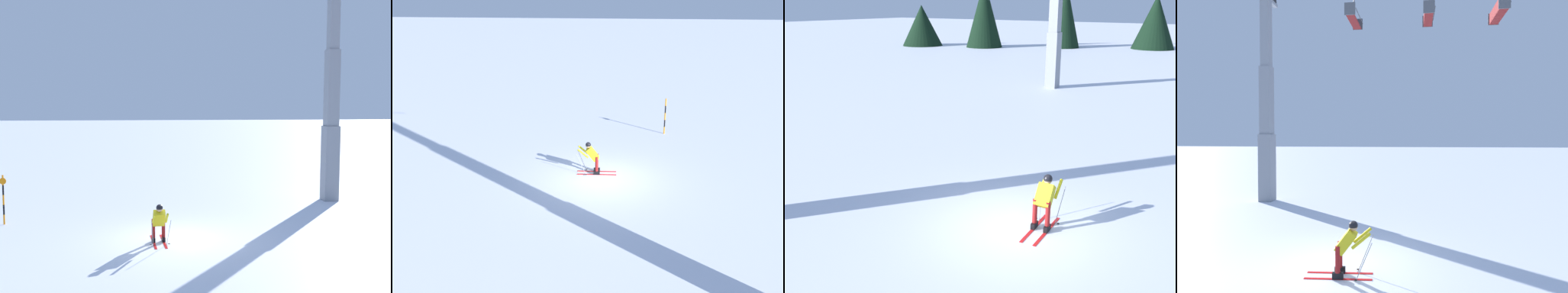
# 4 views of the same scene
# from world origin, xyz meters

# --- Properties ---
(ground_plane) EXTENTS (260.00, 260.00, 0.00)m
(ground_plane) POSITION_xyz_m (0.00, 0.00, 0.00)
(ground_plane) COLOR white
(skier_carving_main) EXTENTS (1.82, 0.74, 1.62)m
(skier_carving_main) POSITION_xyz_m (0.52, -0.60, 0.85)
(skier_carving_main) COLOR red
(skier_carving_main) RESTS_ON ground_plane
(lift_tower_far) EXTENTS (0.79, 2.38, 12.15)m
(lift_tower_far) POSITION_xyz_m (19.65, 8.41, 5.02)
(lift_tower_far) COLOR gray
(lift_tower_far) RESTS_ON ground_plane
(tree_line_ridge) EXTENTS (18.94, 33.89, 8.85)m
(tree_line_ridge) POSITION_xyz_m (45.67, 24.31, 3.77)
(tree_line_ridge) COLOR black
(tree_line_ridge) RESTS_ON ground_plane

